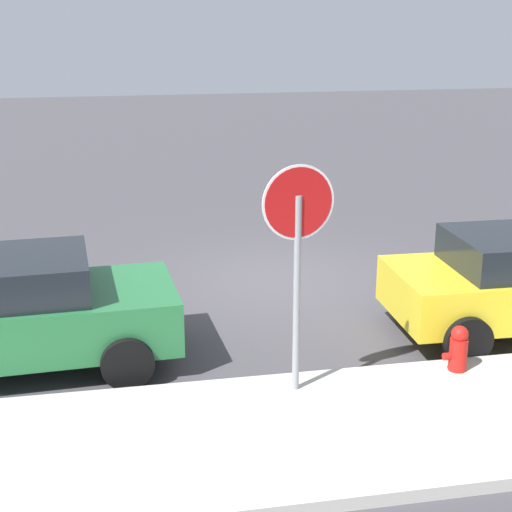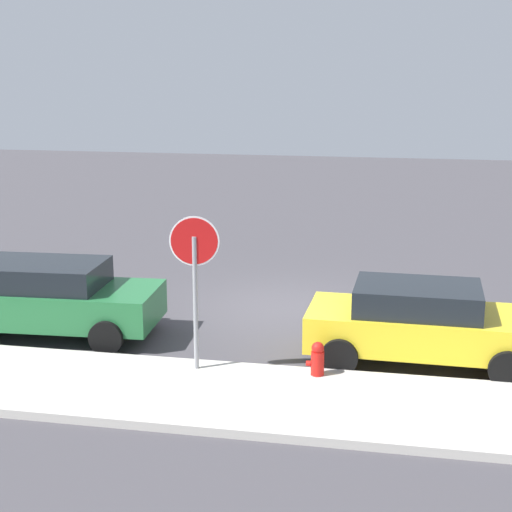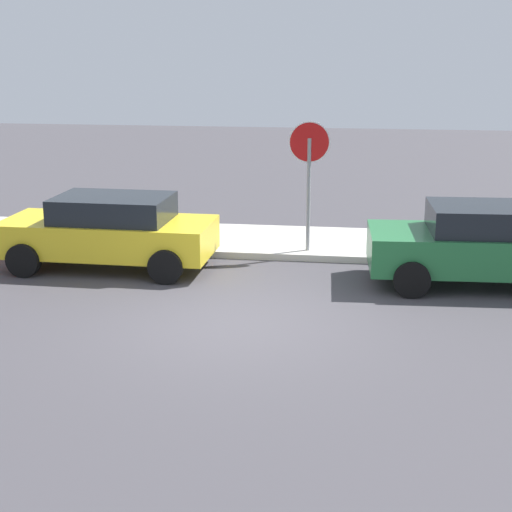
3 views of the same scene
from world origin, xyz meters
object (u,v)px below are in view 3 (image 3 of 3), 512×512
Objects in this scene: parked_car_green at (493,244)px; parked_car_yellow at (110,230)px; fire_hydrant at (209,237)px; stop_sign at (309,164)px.

parked_car_yellow is (-7.18, 0.12, -0.02)m from parked_car_green.
parked_car_green reaches higher than parked_car_yellow.
parked_car_green is 5.68m from fire_hydrant.
parked_car_yellow is at bearing -159.94° from stop_sign.
stop_sign is 4.16m from parked_car_yellow.
parked_car_yellow is at bearing -143.15° from fire_hydrant.
parked_car_yellow is (-3.74, -1.37, -1.18)m from stop_sign.
fire_hydrant is at bearing 36.85° from parked_car_yellow.
parked_car_green is at bearing -0.93° from parked_car_yellow.
parked_car_yellow is at bearing 179.07° from parked_car_green.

